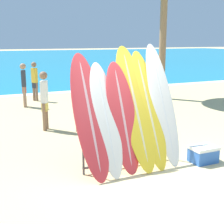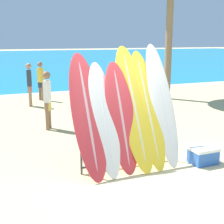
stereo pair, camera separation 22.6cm
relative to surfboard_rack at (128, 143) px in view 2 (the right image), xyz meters
name	(u,v)px [view 2 (the right image)]	position (x,y,z in m)	size (l,w,h in m)	color
ground_plane	(156,178)	(0.25, -0.64, -0.48)	(160.00, 160.00, 0.00)	tan
ocean_water	(5,58)	(0.25, 38.23, -0.47)	(120.00, 60.00, 0.01)	teal
surfboard_rack	(128,143)	(0.00, 0.00, 0.00)	(1.88, 0.04, 0.88)	#47474C
surfboard_slot_0	(88,115)	(-0.76, 0.08, 0.60)	(0.58, 1.21, 2.16)	red
surfboard_slot_1	(104,118)	(-0.47, 0.03, 0.51)	(0.48, 1.05, 1.98)	silver
surfboard_slot_2	(121,117)	(-0.14, 0.02, 0.52)	(0.56, 0.92, 1.99)	red
surfboard_slot_3	(134,107)	(0.17, 0.11, 0.66)	(0.59, 1.26, 2.27)	yellow
surfboard_slot_4	(148,109)	(0.45, 0.09, 0.61)	(0.51, 1.16, 2.17)	yellow
surfboard_slot_5	(162,104)	(0.77, 0.10, 0.68)	(0.49, 1.13, 2.31)	silver
person_near_water	(29,83)	(-0.93, 6.40, 0.38)	(0.21, 0.26, 1.57)	#A87A5B
person_mid_beach	(82,97)	(-0.09, 2.67, 0.44)	(0.29, 0.25, 1.69)	#A87A5B
person_far_left	(41,79)	(-0.36, 7.42, 0.36)	(0.24, 0.26, 1.54)	#846047
person_far_right	(47,98)	(-0.90, 3.16, 0.38)	(0.24, 0.27, 1.57)	#846047
cooler_box	(203,155)	(1.44, -0.40, -0.31)	(0.52, 0.39, 0.33)	#2D60B7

